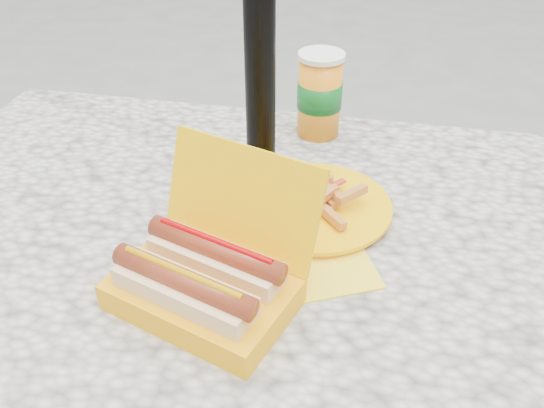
# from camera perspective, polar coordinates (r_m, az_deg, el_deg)

# --- Properties ---
(picnic_table) EXTENTS (1.20, 0.80, 0.75)m
(picnic_table) POSITION_cam_1_polar(r_m,az_deg,el_deg) (0.97, -3.00, -7.05)
(picnic_table) COLOR beige
(picnic_table) RESTS_ON ground
(hotdog_box) EXTENTS (0.28, 0.26, 0.18)m
(hotdog_box) POSITION_cam_1_polar(r_m,az_deg,el_deg) (0.75, -6.67, -7.32)
(hotdog_box) COLOR #F8B600
(hotdog_box) RESTS_ON picnic_table
(fries_plate) EXTENTS (0.26, 0.36, 0.05)m
(fries_plate) POSITION_cam_1_polar(r_m,az_deg,el_deg) (0.92, 4.09, -0.42)
(fries_plate) COLOR yellow
(fries_plate) RESTS_ON picnic_table
(soda_cup) EXTENTS (0.09, 0.09, 0.16)m
(soda_cup) POSITION_cam_1_polar(r_m,az_deg,el_deg) (1.12, 4.73, 10.76)
(soda_cup) COLOR orange
(soda_cup) RESTS_ON picnic_table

